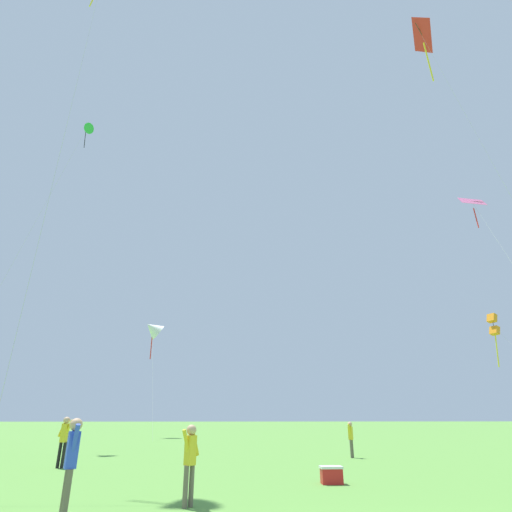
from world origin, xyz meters
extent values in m
cube|color=orange|center=(18.98, 28.10, 9.49)|extent=(0.82, 0.85, 0.77)
cube|color=orange|center=(18.98, 28.10, 8.44)|extent=(0.82, 0.85, 0.77)
cylinder|color=#3F382D|center=(18.98, 28.10, 8.96)|extent=(0.04, 0.04, 1.50)
cylinder|color=yellow|center=(18.95, 28.26, 6.90)|extent=(0.17, 0.43, 2.79)
cone|color=white|center=(-10.90, 37.21, 10.09)|extent=(2.70, 2.48, 2.27)
cylinder|color=red|center=(-10.93, 37.39, 8.23)|extent=(0.17, 0.47, 2.28)
cylinder|color=silver|center=(-9.79, 33.39, 4.97)|extent=(2.23, 7.67, 9.93)
cylinder|color=silver|center=(-9.72, 9.09, 13.52)|extent=(3.35, 7.94, 27.04)
cube|color=red|center=(10.89, 17.06, 28.46)|extent=(1.83, 3.06, 2.23)
cylinder|color=#3F382D|center=(10.89, 17.06, 28.46)|extent=(1.41, 1.13, 1.18)
cylinder|color=yellow|center=(11.08, 17.23, 26.03)|extent=(0.52, 0.49, 3.32)
cylinder|color=silver|center=(12.77, 15.01, 14.14)|extent=(3.77, 4.11, 28.29)
cube|color=pink|center=(17.70, 25.48, 19.18)|extent=(2.32, 1.29, 1.40)
cylinder|color=#3F382D|center=(17.70, 25.48, 19.18)|extent=(1.74, 0.51, 0.42)
cylinder|color=red|center=(17.62, 25.31, 17.49)|extent=(0.28, 0.46, 2.03)
cone|color=green|center=(-15.55, 24.32, 24.42)|extent=(1.37, 1.33, 1.13)
cylinder|color=black|center=(-15.54, 24.42, 23.31)|extent=(0.06, 0.26, 1.48)
cylinder|color=silver|center=(-17.11, 21.43, 12.17)|extent=(3.14, 5.79, 24.34)
cylinder|color=#665B4C|center=(2.53, 15.23, 0.37)|extent=(0.10, 0.10, 0.74)
cylinder|color=#665B4C|center=(2.62, 15.36, 0.37)|extent=(0.10, 0.10, 0.74)
cube|color=yellow|center=(2.58, 15.30, 1.02)|extent=(0.24, 0.25, 0.56)
cylinder|color=yellow|center=(2.51, 15.20, 1.16)|extent=(0.20, 0.25, 0.52)
cylinder|color=yellow|center=(2.64, 15.39, 1.16)|extent=(0.20, 0.25, 0.52)
sphere|color=tan|center=(2.58, 15.30, 1.40)|extent=(0.20, 0.20, 0.20)
cylinder|color=#665B4C|center=(-5.75, 3.59, 0.41)|extent=(0.11, 0.11, 0.82)
cylinder|color=#665B4C|center=(-5.83, 3.74, 0.41)|extent=(0.11, 0.11, 0.82)
cube|color=blue|center=(-5.79, 3.66, 1.13)|extent=(0.26, 0.27, 0.62)
cylinder|color=blue|center=(-5.73, 3.55, 1.29)|extent=(0.20, 0.28, 0.58)
cylinder|color=blue|center=(-5.85, 3.78, 1.29)|extent=(0.20, 0.28, 0.58)
sphere|color=tan|center=(-5.79, 3.66, 1.56)|extent=(0.23, 0.23, 0.23)
cylinder|color=#665B4C|center=(-3.81, 4.71, 0.38)|extent=(0.10, 0.10, 0.76)
cylinder|color=#665B4C|center=(-3.70, 4.83, 0.38)|extent=(0.10, 0.10, 0.76)
cube|color=yellow|center=(-3.75, 4.77, 1.04)|extent=(0.26, 0.26, 0.57)
cylinder|color=yellow|center=(-3.83, 4.69, 1.19)|extent=(0.23, 0.24, 0.53)
cylinder|color=yellow|center=(-3.68, 4.86, 1.19)|extent=(0.23, 0.24, 0.53)
sphere|color=tan|center=(-3.75, 4.77, 1.43)|extent=(0.21, 0.21, 0.21)
cylinder|color=black|center=(-8.87, 11.94, 0.42)|extent=(0.11, 0.11, 0.84)
cylinder|color=black|center=(-9.04, 11.99, 0.42)|extent=(0.11, 0.11, 0.84)
cube|color=yellow|center=(-8.95, 11.96, 1.16)|extent=(0.26, 0.25, 0.63)
cylinder|color=yellow|center=(-8.83, 11.92, 1.32)|extent=(0.30, 0.17, 0.59)
cylinder|color=yellow|center=(-9.08, 12.00, 1.32)|extent=(0.30, 0.17, 0.59)
sphere|color=tan|center=(-8.95, 11.96, 1.59)|extent=(0.23, 0.23, 0.23)
cube|color=red|center=(-0.14, 7.69, 0.19)|extent=(0.56, 0.36, 0.38)
cube|color=white|center=(-0.14, 7.69, 0.41)|extent=(0.60, 0.40, 0.06)
camera|label=1|loc=(-2.96, -4.76, 1.68)|focal=28.83mm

